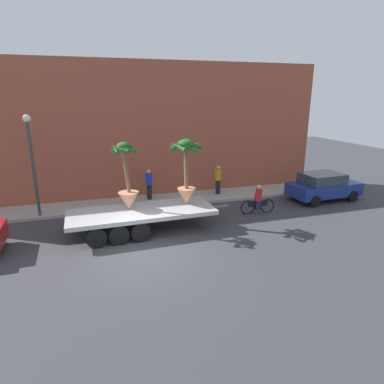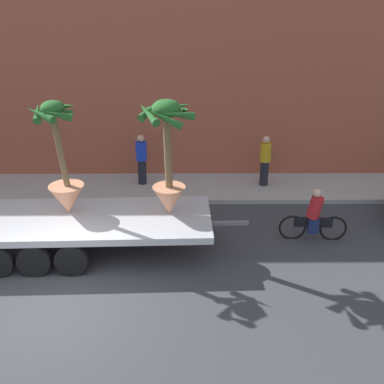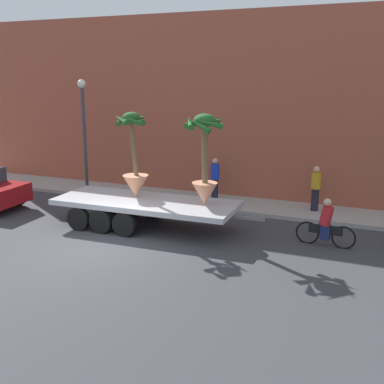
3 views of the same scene
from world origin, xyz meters
name	(u,v)px [view 2 (image 2 of 3)]	position (x,y,z in m)	size (l,w,h in m)	color
ground_plane	(58,305)	(0.00, 0.00, 0.00)	(60.00, 60.00, 0.00)	#38383D
sidewalk	(103,188)	(0.00, 6.10, 0.07)	(24.00, 2.20, 0.15)	#A39E99
building_facade	(103,65)	(0.00, 7.80, 3.83)	(24.00, 1.20, 7.66)	#9E4C38
flatbed_trailer	(78,225)	(0.02, 2.26, 0.77)	(7.35, 2.53, 0.98)	#B7BABF
potted_palm_rear	(63,172)	(-0.26, 2.50, 2.15)	(1.21, 1.27, 2.96)	tan
potted_palm_middle	(168,159)	(2.37, 2.47, 2.48)	(1.44, 1.42, 2.99)	tan
cyclist	(314,217)	(6.25, 2.83, 0.67)	(1.84, 0.36, 1.54)	black
pedestrian_near_gate	(265,160)	(5.39, 6.19, 1.04)	(0.36, 0.36, 1.71)	black
pedestrian_far_left	(142,159)	(1.31, 6.33, 1.04)	(0.36, 0.36, 1.71)	black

